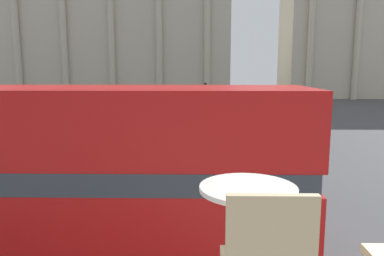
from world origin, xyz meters
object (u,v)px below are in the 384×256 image
at_px(plaza_building_right, 367,16).
at_px(traffic_light_near, 207,120).
at_px(double_decker_bus, 62,172).
at_px(pedestrian_yellow, 191,125).
at_px(pedestrian_olive, 270,110).
at_px(cafe_dining_table, 247,217).
at_px(traffic_light_mid, 122,109).
at_px(pedestrian_grey, 245,107).
at_px(plaza_building_left, 120,22).
at_px(traffic_light_far, 287,102).

height_order(plaza_building_right, traffic_light_near, plaza_building_right).
xyz_separation_m(double_decker_bus, traffic_light_near, (3.26, 6.27, 0.28)).
height_order(pedestrian_yellow, pedestrian_olive, pedestrian_olive).
distance_m(cafe_dining_table, pedestrian_yellow, 22.08).
distance_m(traffic_light_near, pedestrian_olive, 19.25).
bearing_deg(double_decker_bus, pedestrian_yellow, 78.56).
xyz_separation_m(cafe_dining_table, pedestrian_olive, (5.87, 30.08, -2.65)).
bearing_deg(traffic_light_mid, pedestrian_grey, 58.04).
bearing_deg(cafe_dining_table, plaza_building_left, 102.33).
bearing_deg(plaza_building_left, cafe_dining_table, -77.67).
relative_size(cafe_dining_table, pedestrian_olive, 0.42).
xyz_separation_m(traffic_light_near, pedestrian_olive, (5.85, 18.27, -1.63)).
bearing_deg(pedestrian_yellow, pedestrian_grey, -165.72).
height_order(cafe_dining_table, traffic_light_mid, cafe_dining_table).
height_order(plaza_building_left, pedestrian_grey, plaza_building_left).
relative_size(plaza_building_right, pedestrian_yellow, 16.35).
height_order(cafe_dining_table, pedestrian_olive, cafe_dining_table).
bearing_deg(cafe_dining_table, pedestrian_olive, 78.95).
distance_m(traffic_light_near, pedestrian_yellow, 10.25).
xyz_separation_m(plaza_building_right, pedestrian_olive, (-20.31, -29.09, -11.64)).
xyz_separation_m(traffic_light_far, pedestrian_olive, (0.01, 6.38, -1.26)).
bearing_deg(pedestrian_yellow, double_decker_bus, 30.08).
bearing_deg(pedestrian_yellow, traffic_light_mid, -10.65).
relative_size(traffic_light_near, pedestrian_grey, 2.24).
distance_m(cafe_dining_table, plaza_building_left, 58.67).
distance_m(traffic_light_far, pedestrian_grey, 8.96).
xyz_separation_m(traffic_light_near, traffic_light_mid, (-4.64, 6.77, -0.29)).
height_order(pedestrian_olive, pedestrian_grey, pedestrian_grey).
distance_m(cafe_dining_table, pedestrian_grey, 32.72).
bearing_deg(plaza_building_right, plaza_building_left, -176.48).
height_order(traffic_light_near, pedestrian_olive, traffic_light_near).
distance_m(plaza_building_left, plaza_building_right, 38.69).
xyz_separation_m(cafe_dining_table, traffic_light_near, (0.02, 11.81, -1.03)).
relative_size(traffic_light_near, traffic_light_mid, 1.13).
bearing_deg(plaza_building_left, double_decker_bus, -79.85).
relative_size(plaza_building_right, pedestrian_grey, 14.47).
xyz_separation_m(plaza_building_left, traffic_light_mid, (7.80, -38.21, -9.20)).
xyz_separation_m(cafe_dining_table, traffic_light_mid, (-4.61, 18.58, -1.32)).
relative_size(traffic_light_near, traffic_light_far, 1.17).
xyz_separation_m(cafe_dining_table, plaza_building_right, (26.19, 59.16, 8.99)).
height_order(traffic_light_near, traffic_light_far, traffic_light_near).
xyz_separation_m(double_decker_bus, pedestrian_yellow, (2.47, 16.35, -1.43)).
xyz_separation_m(plaza_building_right, traffic_light_far, (-20.33, -35.47, -10.38)).
xyz_separation_m(double_decker_bus, pedestrian_olive, (9.11, 24.53, -1.35)).
distance_m(double_decker_bus, traffic_light_mid, 13.11).
distance_m(plaza_building_right, traffic_light_mid, 51.98).
xyz_separation_m(plaza_building_left, pedestrian_yellow, (11.65, -34.90, -10.62)).
xyz_separation_m(traffic_light_mid, pedestrian_olive, (10.49, 11.49, -1.34)).
height_order(traffic_light_far, pedestrian_yellow, traffic_light_far).
relative_size(traffic_light_far, pedestrian_grey, 1.91).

